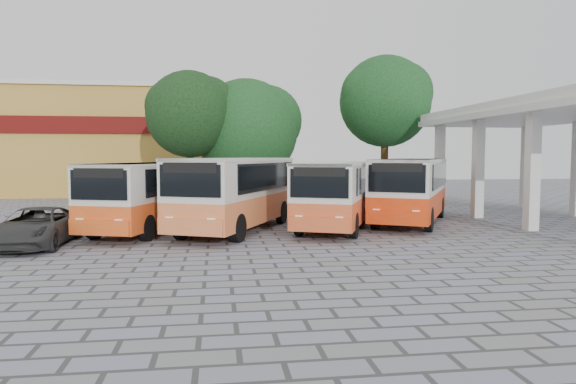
{
  "coord_description": "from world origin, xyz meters",
  "views": [
    {
      "loc": [
        -4.68,
        -17.19,
        2.98
      ],
      "look_at": [
        -1.77,
        3.82,
        1.5
      ],
      "focal_mm": 32.0,
      "sensor_mm": 36.0,
      "label": 1
    }
  ],
  "objects": [
    {
      "name": "bus_far_left",
      "position": [
        -7.31,
        3.8,
        1.57
      ],
      "size": [
        4.59,
        8.03,
        2.72
      ],
      "rotation": [
        0.0,
        0.0,
        -0.33
      ],
      "color": "#E75218",
      "rests_on": "ground"
    },
    {
      "name": "ground",
      "position": [
        0.0,
        0.0,
        0.0
      ],
      "size": [
        90.0,
        90.0,
        0.0
      ],
      "primitive_type": "plane",
      "color": "slate",
      "rests_on": "ground"
    },
    {
      "name": "bus_far_right",
      "position": [
        3.9,
        4.68,
        1.65
      ],
      "size": [
        5.95,
        8.53,
        2.86
      ],
      "rotation": [
        0.0,
        0.0,
        -0.51
      ],
      "color": "red",
      "rests_on": "ground"
    },
    {
      "name": "tree_right",
      "position": [
        6.0,
        14.5,
        6.63
      ],
      "size": [
        6.07,
        5.78,
        9.34
      ],
      "color": "#493313",
      "rests_on": "ground"
    },
    {
      "name": "tree_left",
      "position": [
        -6.23,
        14.39,
        5.67
      ],
      "size": [
        5.46,
        5.2,
        8.1
      ],
      "color": "#473416",
      "rests_on": "ground"
    },
    {
      "name": "bus_centre_left",
      "position": [
        -3.92,
        3.32,
        1.68
      ],
      "size": [
        5.51,
        8.67,
        2.91
      ],
      "rotation": [
        0.0,
        0.0,
        -0.42
      ],
      "color": "orange",
      "rests_on": "ground"
    },
    {
      "name": "bus_centre_right",
      "position": [
        0.23,
        3.45,
        1.58
      ],
      "size": [
        5.04,
        8.13,
        2.73
      ],
      "rotation": [
        0.0,
        0.0,
        -0.4
      ],
      "color": "#DB5425",
      "rests_on": "ground"
    },
    {
      "name": "terminal_shelter",
      "position": [
        10.5,
        4.0,
        4.91
      ],
      "size": [
        6.8,
        15.8,
        5.4
      ],
      "color": "silver",
      "rests_on": "ground"
    },
    {
      "name": "tree_middle",
      "position": [
        -2.73,
        15.83,
        4.82
      ],
      "size": [
        6.93,
        6.6,
        7.9
      ],
      "color": "black",
      "rests_on": "ground"
    },
    {
      "name": "shophouse_block",
      "position": [
        -11.0,
        25.99,
        4.16
      ],
      "size": [
        20.4,
        10.4,
        8.3
      ],
      "color": "#B88932",
      "rests_on": "ground"
    },
    {
      "name": "parked_car",
      "position": [
        -10.68,
        0.75,
        0.63
      ],
      "size": [
        2.18,
        4.6,
        1.27
      ],
      "primitive_type": "imported",
      "rotation": [
        0.0,
        0.0,
        -0.02
      ],
      "color": "#303030",
      "rests_on": "ground"
    }
  ]
}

